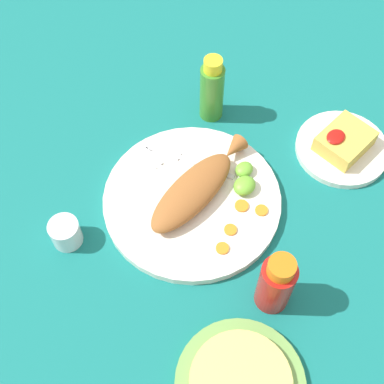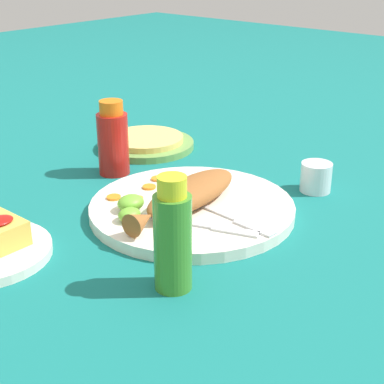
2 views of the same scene
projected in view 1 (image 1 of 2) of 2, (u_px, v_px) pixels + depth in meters
name	position (u px, v px, depth m)	size (l,w,h in m)	color
ground_plane	(192.00, 202.00, 1.01)	(4.00, 4.00, 0.00)	#146B66
main_plate	(192.00, 200.00, 1.01)	(0.33, 0.33, 0.02)	white
fried_fish	(196.00, 188.00, 0.99)	(0.26, 0.10, 0.04)	#935628
fork_near	(163.00, 169.00, 1.03)	(0.03, 0.19, 0.00)	silver
fork_far	(184.00, 159.00, 1.04)	(0.08, 0.18, 0.00)	silver
carrot_slice_near	(222.00, 248.00, 0.94)	(0.02, 0.02, 0.00)	orange
carrot_slice_mid	(232.00, 228.00, 0.96)	(0.02, 0.02, 0.00)	orange
carrot_slice_far	(242.00, 206.00, 0.99)	(0.03, 0.03, 0.00)	orange
carrot_slice_extra	(261.00, 210.00, 0.98)	(0.02, 0.02, 0.00)	orange
lime_wedge_main	(245.00, 186.00, 1.00)	(0.05, 0.04, 0.02)	#6BB233
lime_wedge_side	(244.00, 169.00, 1.02)	(0.04, 0.03, 0.02)	#6BB233
hot_sauce_bottle_red	(276.00, 283.00, 0.86)	(0.06, 0.06, 0.14)	#B21914
hot_sauce_bottle_green	(212.00, 90.00, 1.07)	(0.05, 0.05, 0.15)	#3D8428
salt_cup	(66.00, 234.00, 0.95)	(0.05, 0.05, 0.05)	silver
side_plate_fries	(342.00, 148.00, 1.07)	(0.18, 0.18, 0.01)	white
fries_pile	(344.00, 141.00, 1.05)	(0.10, 0.08, 0.04)	gold
tortilla_plate	(240.00, 384.00, 0.83)	(0.21, 0.21, 0.01)	#6B9E4C
tortilla_stack	(241.00, 382.00, 0.82)	(0.16, 0.16, 0.01)	#E0C666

